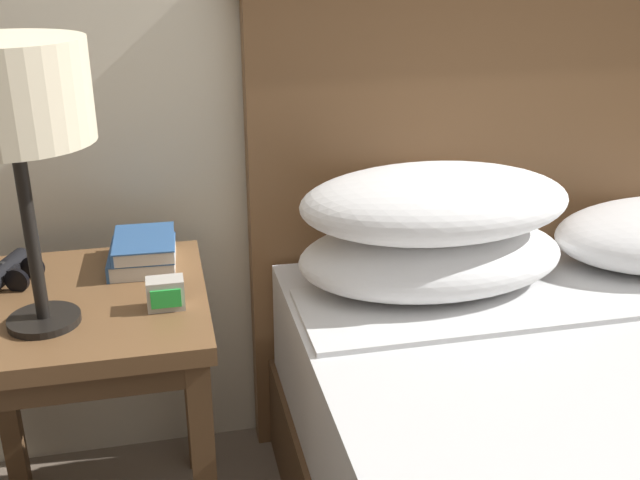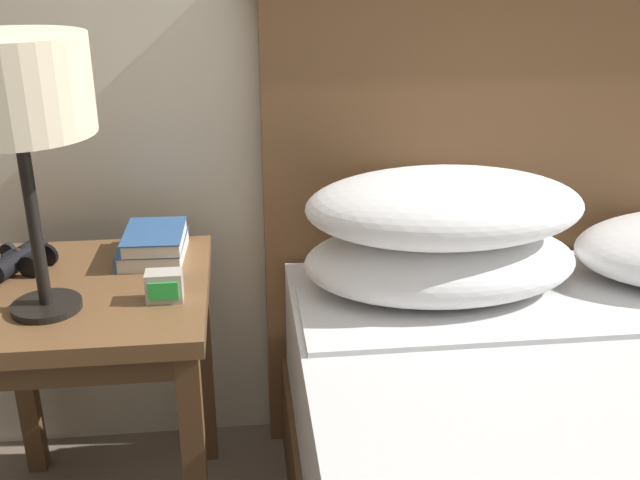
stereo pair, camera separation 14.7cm
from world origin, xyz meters
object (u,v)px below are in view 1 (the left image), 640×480
(table_lamp, at_px, (10,99))
(alarm_clock, at_px, (166,294))
(nightstand, at_px, (82,339))
(book_stacked_on_top, at_px, (143,244))
(binoculars_pair, at_px, (4,272))
(book_on_nightstand, at_px, (142,257))

(table_lamp, distance_m, alarm_clock, 0.44)
(nightstand, distance_m, table_lamp, 0.52)
(book_stacked_on_top, bearing_deg, binoculars_pair, -174.86)
(table_lamp, xyz_separation_m, book_on_nightstand, (0.18, 0.23, -0.39))
(binoculars_pair, xyz_separation_m, alarm_clock, (0.32, -0.19, 0.01))
(binoculars_pair, bearing_deg, book_on_nightstand, 6.69)
(table_lamp, relative_size, alarm_clock, 7.26)
(binoculars_pair, relative_size, alarm_clock, 2.35)
(book_stacked_on_top, bearing_deg, book_on_nightstand, 125.80)
(alarm_clock, bearing_deg, nightstand, 154.71)
(book_stacked_on_top, bearing_deg, nightstand, -135.32)
(book_on_nightstand, relative_size, book_stacked_on_top, 1.06)
(book_on_nightstand, distance_m, alarm_clock, 0.22)
(book_on_nightstand, height_order, alarm_clock, alarm_clock)
(nightstand, bearing_deg, table_lamp, -117.22)
(nightstand, bearing_deg, book_stacked_on_top, 44.68)
(table_lamp, xyz_separation_m, binoculars_pair, (-0.10, 0.20, -0.39))
(binoculars_pair, height_order, alarm_clock, alarm_clock)
(book_stacked_on_top, height_order, binoculars_pair, book_stacked_on_top)
(alarm_clock, bearing_deg, binoculars_pair, 149.64)
(table_lamp, xyz_separation_m, book_stacked_on_top, (0.18, 0.23, -0.36))
(table_lamp, bearing_deg, book_on_nightstand, 52.91)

